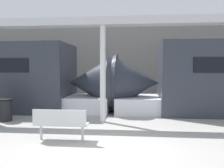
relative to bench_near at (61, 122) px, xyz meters
The scene contains 6 objects.
ground_plane 1.45m from the bench_near, 21.47° to the right, with size 60.00×60.00×0.00m, color #9E9B96.
station_wall 9.54m from the bench_near, 82.26° to the left, with size 56.00×0.20×5.00m, color gray.
bench_near is the anchor object (origin of this frame).
trash_bin 3.69m from the bench_near, 141.20° to the left, with size 0.55×0.55×0.83m.
support_column_near 2.93m from the bench_near, 72.67° to the left, with size 0.20×0.20×3.49m, color silver.
canopy_beam 4.09m from the bench_near, 72.67° to the left, with size 28.00×0.60×0.28m, color #B7B7BC.
Camera 1 is at (0.80, -5.94, 1.93)m, focal length 40.00 mm.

